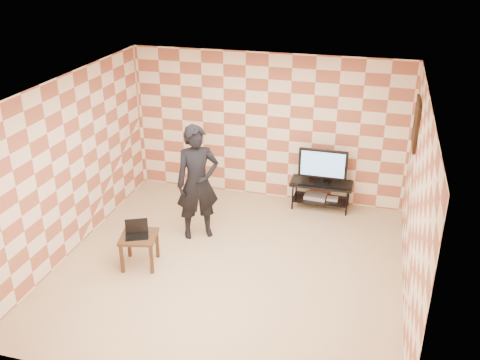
{
  "coord_description": "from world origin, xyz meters",
  "views": [
    {
      "loc": [
        1.9,
        -6.46,
        4.52
      ],
      "look_at": [
        0.0,
        0.6,
        1.15
      ],
      "focal_mm": 40.0,
      "sensor_mm": 36.0,
      "label": 1
    }
  ],
  "objects_px": {
    "tv_stand": "(321,189)",
    "side_table": "(139,241)",
    "tv": "(323,165)",
    "person": "(197,183)"
  },
  "relations": [
    {
      "from": "tv",
      "to": "side_table",
      "type": "relative_size",
      "value": 1.38
    },
    {
      "from": "tv",
      "to": "side_table",
      "type": "bearing_deg",
      "value": -132.91
    },
    {
      "from": "tv",
      "to": "side_table",
      "type": "distance_m",
      "value": 3.5
    },
    {
      "from": "tv",
      "to": "side_table",
      "type": "xyz_separation_m",
      "value": [
        -2.37,
        -2.55,
        -0.43
      ]
    },
    {
      "from": "tv_stand",
      "to": "tv",
      "type": "relative_size",
      "value": 1.27
    },
    {
      "from": "tv_stand",
      "to": "side_table",
      "type": "height_order",
      "value": "same"
    },
    {
      "from": "tv_stand",
      "to": "tv",
      "type": "xyz_separation_m",
      "value": [
        0.0,
        -0.0,
        0.48
      ]
    },
    {
      "from": "tv",
      "to": "person",
      "type": "distance_m",
      "value": 2.34
    },
    {
      "from": "side_table",
      "to": "tv_stand",
      "type": "bearing_deg",
      "value": 47.13
    },
    {
      "from": "tv",
      "to": "person",
      "type": "height_order",
      "value": "person"
    }
  ]
}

